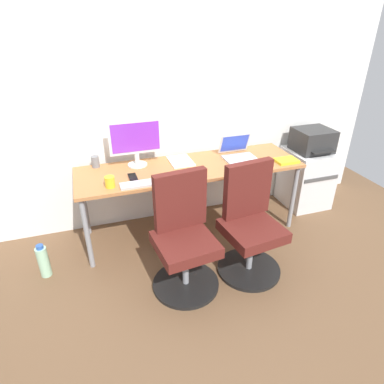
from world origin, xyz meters
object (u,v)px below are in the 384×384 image
Objects in this scene: desktop_monitor at (136,140)px; coffee_mug at (110,182)px; office_chair_right at (250,226)px; office_chair_left at (184,239)px; printer at (313,140)px; water_bottle_on_floor at (43,261)px; open_laptop at (238,152)px; side_cabinet at (306,178)px.

coffee_mug is (-0.29, -0.37, -0.20)m from desktop_monitor.
office_chair_right is 1.20m from coffee_mug.
office_chair_left is at bearing -45.98° from coffee_mug.
office_chair_right is 2.35× the size of printer.
desktop_monitor is (-1.88, 0.06, 0.19)m from printer.
printer reaches higher than water_bottle_on_floor.
desktop_monitor is 1.55× the size of open_laptop.
water_bottle_on_floor is at bearing 158.65° from office_chair_left.
office_chair_left is 10.22× the size of coffee_mug.
office_chair_left reaches higher than water_bottle_on_floor.
water_bottle_on_floor is at bearing -154.68° from desktop_monitor.
office_chair_left is 0.76m from coffee_mug.
printer is 0.83× the size of desktop_monitor.
open_laptop reaches higher than coffee_mug.
water_bottle_on_floor is (-1.67, 0.43, -0.28)m from office_chair_right.
open_laptop is (0.22, 0.74, 0.34)m from office_chair_right.
printer is at bearing 7.52° from water_bottle_on_floor.
office_chair_left is at bearing 179.99° from office_chair_right.
side_cabinet is (1.69, 0.80, -0.10)m from office_chair_left.
open_laptop is (-0.91, -0.05, 0.44)m from side_cabinet.
office_chair_right is at bearing -144.62° from side_cabinet.
water_bottle_on_floor is (-1.10, 0.43, -0.28)m from office_chair_left.
coffee_mug is at bearing -128.20° from desktop_monitor.
office_chair_right is at bearing -25.15° from coffee_mug.
desktop_monitor reaches higher than water_bottle_on_floor.
office_chair_left is at bearing -136.70° from open_laptop.
side_cabinet is at bearing -1.89° from desktop_monitor.
side_cabinet reaches higher than water_bottle_on_floor.
water_bottle_on_floor is 2.01m from open_laptop.
open_laptop is 1.29m from coffee_mug.
side_cabinet is 1.01m from open_laptop.
side_cabinet is at bearing 8.04° from coffee_mug.
side_cabinet is 1.63× the size of printer.
office_chair_right is 1.38m from side_cabinet.
office_chair_left is 1.21m from water_bottle_on_floor.
desktop_monitor reaches higher than office_chair_right.
desktop_monitor is at bearing 173.23° from open_laptop.
office_chair_left is 1.96× the size of desktop_monitor.
office_chair_left is at bearing -154.83° from printer.
office_chair_right is 1.44× the size of side_cabinet.
desktop_monitor is 1.00m from open_laptop.
printer is at bearing 25.17° from office_chair_left.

